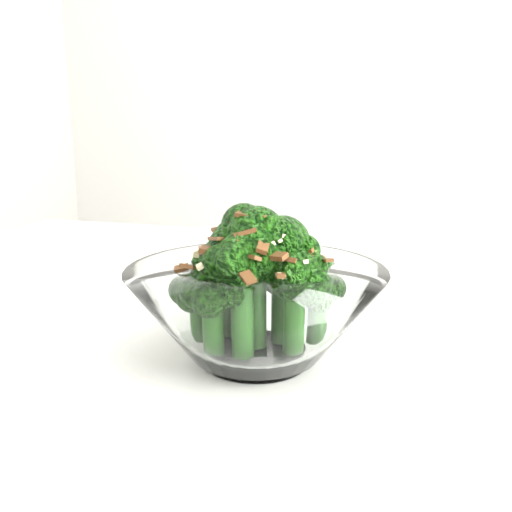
% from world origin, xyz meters
% --- Properties ---
extents(table, '(1.32, 0.99, 0.75)m').
position_xyz_m(table, '(0.09, 0.14, 0.68)').
color(table, white).
rests_on(table, ground).
extents(broccoli_dish, '(0.20, 0.20, 0.12)m').
position_xyz_m(broccoli_dish, '(0.07, 0.02, 0.80)').
color(broccoli_dish, white).
rests_on(broccoli_dish, table).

